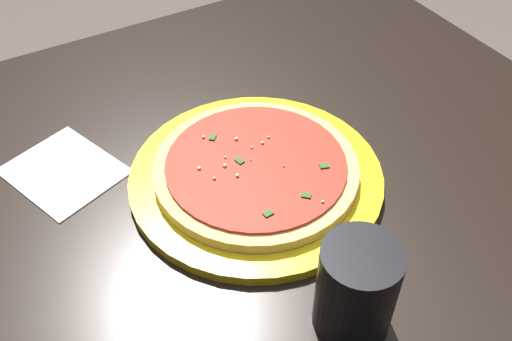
% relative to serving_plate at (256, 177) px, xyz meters
% --- Properties ---
extents(restaurant_table, '(1.04, 0.95, 0.77)m').
position_rel_serving_plate_xyz_m(restaurant_table, '(0.05, 0.05, -0.14)').
color(restaurant_table, black).
rests_on(restaurant_table, ground_plane).
extents(serving_plate, '(0.34, 0.34, 0.01)m').
position_rel_serving_plate_xyz_m(serving_plate, '(0.00, 0.00, 0.00)').
color(serving_plate, yellow).
rests_on(serving_plate, restaurant_table).
extents(pizza, '(0.27, 0.27, 0.02)m').
position_rel_serving_plate_xyz_m(pizza, '(0.00, -0.00, 0.02)').
color(pizza, '#DBB26B').
rests_on(pizza, serving_plate).
extents(cup_tall_drink, '(0.08, 0.08, 0.11)m').
position_rel_serving_plate_xyz_m(cup_tall_drink, '(0.23, -0.02, 0.05)').
color(cup_tall_drink, black).
rests_on(cup_tall_drink, restaurant_table).
extents(napkin_folded_right, '(0.18, 0.17, 0.00)m').
position_rel_serving_plate_xyz_m(napkin_folded_right, '(-0.15, -0.22, -0.01)').
color(napkin_folded_right, white).
rests_on(napkin_folded_right, restaurant_table).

